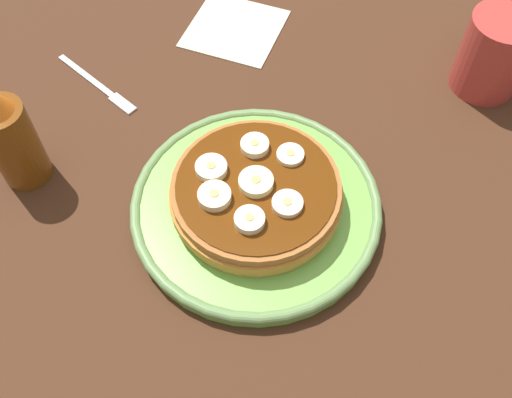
# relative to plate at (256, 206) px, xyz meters

# --- Properties ---
(ground_plane) EXTENTS (1.40, 1.40, 0.03)m
(ground_plane) POSITION_rel_plate_xyz_m (0.00, 0.00, -0.03)
(ground_plane) COLOR #422616
(plate) EXTENTS (0.25, 0.25, 0.02)m
(plate) POSITION_rel_plate_xyz_m (0.00, 0.00, 0.00)
(plate) COLOR #72B74C
(plate) RESTS_ON ground_plane
(pancake_stack) EXTENTS (0.17, 0.16, 0.03)m
(pancake_stack) POSITION_rel_plate_xyz_m (-0.00, -0.00, 0.02)
(pancake_stack) COLOR gold
(pancake_stack) RESTS_ON plate
(banana_slice_0) EXTENTS (0.03, 0.03, 0.01)m
(banana_slice_0) POSITION_rel_plate_xyz_m (-0.00, 0.00, 0.04)
(banana_slice_0) COLOR #F9F4B7
(banana_slice_0) RESTS_ON pancake_stack
(banana_slice_1) EXTENTS (0.03, 0.03, 0.01)m
(banana_slice_1) POSITION_rel_plate_xyz_m (0.03, -0.03, 0.04)
(banana_slice_1) COLOR #FAEBC4
(banana_slice_1) RESTS_ON pancake_stack
(banana_slice_2) EXTENTS (0.03, 0.03, 0.01)m
(banana_slice_2) POSITION_rel_plate_xyz_m (0.02, 0.04, 0.04)
(banana_slice_2) COLOR #F1E8BE
(banana_slice_2) RESTS_ON pancake_stack
(banana_slice_3) EXTENTS (0.03, 0.03, 0.01)m
(banana_slice_3) POSITION_rel_plate_xyz_m (-0.04, 0.01, 0.04)
(banana_slice_3) COLOR #EFEEC6
(banana_slice_3) RESTS_ON pancake_stack
(banana_slice_4) EXTENTS (0.03, 0.03, 0.01)m
(banana_slice_4) POSITION_rel_plate_xyz_m (0.04, -0.00, 0.04)
(banana_slice_4) COLOR #F9E9C0
(banana_slice_4) RESTS_ON pancake_stack
(banana_slice_5) EXTENTS (0.03, 0.03, 0.01)m
(banana_slice_5) POSITION_rel_plate_xyz_m (-0.02, -0.03, 0.04)
(banana_slice_5) COLOR #FCE4BC
(banana_slice_5) RESTS_ON pancake_stack
(banana_slice_6) EXTENTS (0.03, 0.03, 0.01)m
(banana_slice_6) POSITION_rel_plate_xyz_m (-0.01, 0.04, 0.04)
(banana_slice_6) COLOR beige
(banana_slice_6) RESTS_ON pancake_stack
(coffee_mug) EXTENTS (0.11, 0.07, 0.09)m
(coffee_mug) POSITION_rel_plate_xyz_m (0.17, -0.26, 0.04)
(coffee_mug) COLOR #B23833
(coffee_mug) RESTS_ON ground_plane
(napkin) EXTENTS (0.14, 0.14, 0.00)m
(napkin) POSITION_rel_plate_xyz_m (0.27, 0.02, -0.01)
(napkin) COLOR beige
(napkin) RESTS_ON ground_plane
(fork) EXTENTS (0.10, 0.10, 0.01)m
(fork) POSITION_rel_plate_xyz_m (0.17, 0.17, -0.01)
(fork) COLOR silver
(fork) RESTS_ON ground_plane
(syrup_bottle) EXTENTS (0.05, 0.05, 0.12)m
(syrup_bottle) POSITION_rel_plate_xyz_m (0.05, 0.23, 0.05)
(syrup_bottle) COLOR brown
(syrup_bottle) RESTS_ON ground_plane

